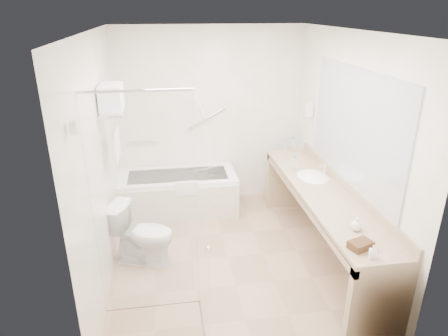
{
  "coord_description": "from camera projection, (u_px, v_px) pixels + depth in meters",
  "views": [
    {
      "loc": [
        -0.64,
        -3.86,
        2.71
      ],
      "look_at": [
        0.0,
        0.3,
        1.0
      ],
      "focal_mm": 32.0,
      "sensor_mm": 36.0,
      "label": 1
    }
  ],
  "objects": [
    {
      "name": "floor",
      "position": [
        228.0,
        257.0,
        4.65
      ],
      "size": [
        3.2,
        3.2,
        0.0
      ],
      "primitive_type": "plane",
      "color": "tan",
      "rests_on": "ground"
    },
    {
      "name": "ceiling",
      "position": [
        229.0,
        31.0,
        3.71
      ],
      "size": [
        2.6,
        3.2,
        0.1
      ],
      "primitive_type": "cube",
      "color": "silver",
      "rests_on": "wall_back"
    },
    {
      "name": "wall_back",
      "position": [
        210.0,
        118.0,
        5.64
      ],
      "size": [
        2.6,
        0.1,
        2.5
      ],
      "primitive_type": "cube",
      "color": "white",
      "rests_on": "ground"
    },
    {
      "name": "wall_front",
      "position": [
        266.0,
        238.0,
        2.71
      ],
      "size": [
        2.6,
        0.1,
        2.5
      ],
      "primitive_type": "cube",
      "color": "white",
      "rests_on": "ground"
    },
    {
      "name": "wall_left",
      "position": [
        100.0,
        163.0,
        3.99
      ],
      "size": [
        0.1,
        3.2,
        2.5
      ],
      "primitive_type": "cube",
      "color": "white",
      "rests_on": "ground"
    },
    {
      "name": "wall_right",
      "position": [
        346.0,
        150.0,
        4.36
      ],
      "size": [
        0.1,
        3.2,
        2.5
      ],
      "primitive_type": "cube",
      "color": "white",
      "rests_on": "ground"
    },
    {
      "name": "bathtub",
      "position": [
        179.0,
        193.0,
        5.61
      ],
      "size": [
        1.6,
        0.73,
        0.59
      ],
      "color": "white",
      "rests_on": "floor"
    },
    {
      "name": "grab_bar_short",
      "position": [
        143.0,
        142.0,
        5.59
      ],
      "size": [
        0.4,
        0.03,
        0.03
      ],
      "primitive_type": "cylinder",
      "rotation": [
        0.0,
        1.57,
        0.0
      ],
      "color": "silver",
      "rests_on": "wall_back"
    },
    {
      "name": "grab_bar_long",
      "position": [
        207.0,
        118.0,
        5.6
      ],
      "size": [
        0.53,
        0.03,
        0.33
      ],
      "primitive_type": "cylinder",
      "rotation": [
        0.0,
        1.05,
        0.0
      ],
      "color": "silver",
      "rests_on": "wall_back"
    },
    {
      "name": "shower_enclosure",
      "position": [
        171.0,
        220.0,
        3.31
      ],
      "size": [
        0.96,
        0.91,
        2.11
      ],
      "color": "silver",
      "rests_on": "floor"
    },
    {
      "name": "towel_shelf",
      "position": [
        112.0,
        106.0,
        4.14
      ],
      "size": [
        0.24,
        0.55,
        0.81
      ],
      "color": "silver",
      "rests_on": "wall_left"
    },
    {
      "name": "vanity_counter",
      "position": [
        322.0,
        208.0,
        4.41
      ],
      "size": [
        0.55,
        2.7,
        0.95
      ],
      "color": "tan",
      "rests_on": "floor"
    },
    {
      "name": "sink",
      "position": [
        313.0,
        179.0,
        4.72
      ],
      "size": [
        0.4,
        0.52,
        0.14
      ],
      "primitive_type": "ellipsoid",
      "color": "white",
      "rests_on": "vanity_counter"
    },
    {
      "name": "faucet",
      "position": [
        325.0,
        169.0,
        4.7
      ],
      "size": [
        0.03,
        0.03,
        0.14
      ],
      "primitive_type": "cylinder",
      "color": "silver",
      "rests_on": "vanity_counter"
    },
    {
      "name": "mirror",
      "position": [
        354.0,
        128.0,
        4.11
      ],
      "size": [
        0.02,
        2.0,
        1.2
      ],
      "primitive_type": "cube",
      "color": "#ACB1B8",
      "rests_on": "wall_right"
    },
    {
      "name": "hairdryer_unit",
      "position": [
        309.0,
        110.0,
        5.24
      ],
      "size": [
        0.08,
        0.1,
        0.18
      ],
      "primitive_type": "cube",
      "color": "silver",
      "rests_on": "wall_right"
    },
    {
      "name": "toilet",
      "position": [
        143.0,
        234.0,
        4.45
      ],
      "size": [
        0.8,
        0.62,
        0.7
      ],
      "primitive_type": "imported",
      "rotation": [
        0.0,
        0.0,
        1.21
      ],
      "color": "white",
      "rests_on": "floor"
    },
    {
      "name": "amenity_basket",
      "position": [
        361.0,
        245.0,
        3.29
      ],
      "size": [
        0.22,
        0.19,
        0.06
      ],
      "primitive_type": "cube",
      "rotation": [
        0.0,
        0.0,
        0.35
      ],
      "color": "#49301A",
      "rests_on": "vanity_counter"
    },
    {
      "name": "soap_bottle_a",
      "position": [
        372.0,
        255.0,
        3.17
      ],
      "size": [
        0.08,
        0.13,
        0.05
      ],
      "primitive_type": "imported",
      "rotation": [
        0.0,
        0.0,
        -0.28
      ],
      "color": "silver",
      "rests_on": "vanity_counter"
    },
    {
      "name": "soap_bottle_b",
      "position": [
        356.0,
        225.0,
        3.55
      ],
      "size": [
        0.11,
        0.14,
        0.1
      ],
      "primitive_type": "imported",
      "rotation": [
        0.0,
        0.0,
        0.06
      ],
      "color": "silver",
      "rests_on": "vanity_counter"
    },
    {
      "name": "water_bottle_left",
      "position": [
        293.0,
        145.0,
        5.45
      ],
      "size": [
        0.07,
        0.07,
        0.21
      ],
      "rotation": [
        0.0,
        0.0,
        0.41
      ],
      "color": "silver",
      "rests_on": "vanity_counter"
    },
    {
      "name": "water_bottle_mid",
      "position": [
        294.0,
        164.0,
        4.81
      ],
      "size": [
        0.06,
        0.06,
        0.2
      ],
      "rotation": [
        0.0,
        0.0,
        -0.31
      ],
      "color": "silver",
      "rests_on": "vanity_counter"
    },
    {
      "name": "water_bottle_right",
      "position": [
        285.0,
        147.0,
        5.44
      ],
      "size": [
        0.05,
        0.05,
        0.17
      ],
      "rotation": [
        0.0,
        0.0,
        0.12
      ],
      "color": "silver",
      "rests_on": "vanity_counter"
    },
    {
      "name": "drinking_glass_near",
      "position": [
        289.0,
        166.0,
        4.89
      ],
      "size": [
        0.08,
        0.08,
        0.09
      ],
      "primitive_type": "cylinder",
      "rotation": [
        0.0,
        0.0,
        -0.11
      ],
      "color": "silver",
      "rests_on": "vanity_counter"
    },
    {
      "name": "drinking_glass_far",
      "position": [
        297.0,
        167.0,
        4.87
      ],
      "size": [
        0.07,
        0.07,
        0.08
      ],
      "primitive_type": "cylinder",
      "rotation": [
        0.0,
        0.0,
        0.19
      ],
      "color": "silver",
      "rests_on": "vanity_counter"
    }
  ]
}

